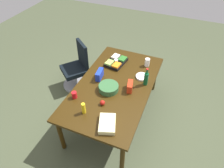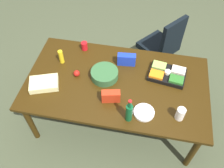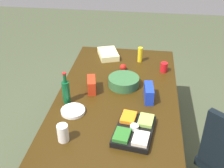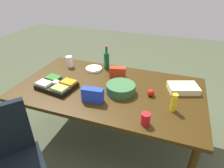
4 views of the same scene
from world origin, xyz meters
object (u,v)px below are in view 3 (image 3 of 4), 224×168
(conference_table, at_px, (118,99))
(red_solo_cup, at_px, (164,67))
(chip_bag_blue, at_px, (149,93))
(sheet_cake, at_px, (108,54))
(wine_bottle, at_px, (66,91))
(veggie_tray, at_px, (134,130))
(apple_red, at_px, (123,67))
(mustard_bottle, at_px, (140,55))
(chip_bag_red, at_px, (92,85))
(mayo_jar, at_px, (63,133))
(paper_plate_stack, at_px, (73,111))
(salad_bowl, at_px, (124,82))

(conference_table, xyz_separation_m, red_solo_cup, (-0.51, 0.47, 0.12))
(chip_bag_blue, xyz_separation_m, sheet_cake, (-0.87, -0.52, -0.04))
(sheet_cake, distance_m, wine_bottle, 1.05)
(sheet_cake, bearing_deg, veggie_tray, 16.83)
(veggie_tray, bearing_deg, apple_red, -169.42)
(mustard_bottle, height_order, apple_red, mustard_bottle)
(chip_bag_red, bearing_deg, mayo_jar, -6.60)
(sheet_cake, xyz_separation_m, wine_bottle, (1.01, -0.25, 0.09))
(chip_bag_blue, relative_size, paper_plate_stack, 1.00)
(chip_bag_red, height_order, mayo_jar, mayo_jar)
(paper_plate_stack, xyz_separation_m, wine_bottle, (-0.15, -0.10, 0.11))
(sheet_cake, bearing_deg, red_solo_cup, 66.67)
(conference_table, height_order, sheet_cake, sheet_cake)
(veggie_tray, relative_size, sheet_cake, 1.43)
(veggie_tray, height_order, salad_bowl, salad_bowl)
(conference_table, height_order, salad_bowl, salad_bowl)
(conference_table, relative_size, chip_bag_blue, 9.61)
(wine_bottle, bearing_deg, salad_bowl, 125.34)
(sheet_cake, bearing_deg, wine_bottle, -13.97)
(mustard_bottle, xyz_separation_m, apple_red, (0.24, -0.18, -0.05))
(chip_bag_blue, relative_size, red_solo_cup, 2.00)
(paper_plate_stack, bearing_deg, mayo_jar, 2.38)
(paper_plate_stack, height_order, red_solo_cup, red_solo_cup)
(mayo_jar, height_order, paper_plate_stack, mayo_jar)
(salad_bowl, bearing_deg, veggie_tray, 12.22)
(paper_plate_stack, bearing_deg, conference_table, 134.25)
(salad_bowl, height_order, chip_bag_blue, chip_bag_blue)
(sheet_cake, height_order, red_solo_cup, red_solo_cup)
(chip_bag_red, height_order, salad_bowl, chip_bag_red)
(chip_bag_blue, distance_m, wine_bottle, 0.79)
(salad_bowl, relative_size, paper_plate_stack, 1.46)
(conference_table, distance_m, red_solo_cup, 0.70)
(conference_table, distance_m, apple_red, 0.49)
(chip_bag_blue, bearing_deg, red_solo_cup, 164.53)
(mustard_bottle, xyz_separation_m, paper_plate_stack, (1.08, -0.55, -0.08))
(paper_plate_stack, bearing_deg, apple_red, 156.05)
(mustard_bottle, height_order, salad_bowl, mustard_bottle)
(mayo_jar, height_order, chip_bag_blue, same)
(conference_table, relative_size, red_solo_cup, 19.22)
(salad_bowl, distance_m, chip_bag_blue, 0.34)
(chip_bag_blue, bearing_deg, mayo_jar, -45.14)
(chip_bag_red, distance_m, sheet_cake, 0.79)
(wine_bottle, bearing_deg, chip_bag_blue, 100.53)
(apple_red, relative_size, paper_plate_stack, 0.35)
(mustard_bottle, xyz_separation_m, salad_bowl, (0.57, -0.14, -0.04))
(mustard_bottle, relative_size, red_solo_cup, 1.66)
(mustard_bottle, bearing_deg, paper_plate_stack, -27.06)
(salad_bowl, height_order, paper_plate_stack, salad_bowl)
(apple_red, bearing_deg, sheet_cake, -145.82)
(conference_table, bearing_deg, sheet_cake, -165.15)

